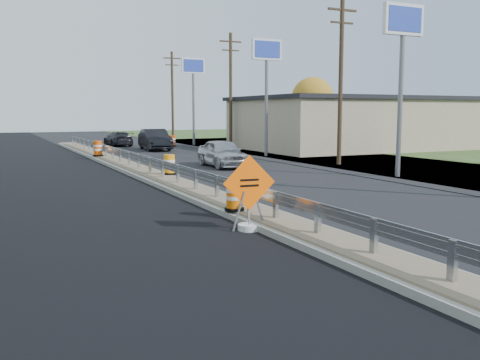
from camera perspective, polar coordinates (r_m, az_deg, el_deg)
name	(u,v)px	position (r m, az deg, el deg)	size (l,w,h in m)	color
ground	(217,203)	(17.95, -2.46, -2.48)	(140.00, 140.00, 0.00)	black
milled_overlay	(47,177)	(26.57, -19.93, 0.28)	(7.20, 120.00, 0.01)	black
median	(150,175)	(25.42, -9.57, 0.55)	(1.60, 55.00, 0.23)	gray
guardrail	(144,160)	(26.31, -10.20, 2.12)	(0.10, 46.15, 0.72)	silver
retail_building_near	(354,123)	(45.79, 12.07, 6.01)	(18.50, 12.50, 4.27)	tan
pylon_sign_south	(403,36)	(26.22, 16.96, 14.50)	(2.20, 0.30, 7.90)	slate
pylon_sign_mid	(267,60)	(36.85, 2.85, 12.61)	(2.20, 0.30, 7.90)	slate
pylon_sign_north	(193,74)	(49.57, -5.02, 11.22)	(2.20, 0.30, 7.90)	slate
utility_pole_smid	(341,78)	(31.34, 10.69, 10.61)	(1.90, 0.26, 9.40)	#473523
utility_pole_nmid	(231,89)	(44.34, -1.00, 9.72)	(1.90, 0.26, 9.40)	#473523
utility_pole_north	(172,94)	(58.30, -7.22, 9.08)	(1.90, 0.26, 9.40)	#473523
tree_far_yellow	(312,98)	(60.12, 7.73, 8.63)	(4.62, 4.62, 6.86)	#473523
caution_sign	(249,212)	(13.73, 0.99, -3.39)	(1.42, 0.59, 1.96)	white
barrel_median_near	(234,196)	(15.33, -0.61, -1.75)	(0.58, 0.58, 0.85)	black
barrel_median_mid	(169,165)	(24.34, -7.54, 1.60)	(0.61, 0.61, 0.90)	black
barrel_median_far	(98,149)	(35.34, -14.91, 3.23)	(0.67, 0.67, 0.98)	black
barrel_shoulder_far	(172,141)	(47.68, -7.22, 4.13)	(0.68, 0.68, 0.99)	black
car_silver	(223,153)	(29.75, -1.85, 2.89)	(1.81, 4.51, 1.54)	#BABBC0
car_dark_mid	(155,140)	(43.45, -9.06, 4.28)	(1.78, 5.10, 1.68)	black
car_dark_far	(118,139)	(49.29, -12.86, 4.31)	(1.81, 4.46, 1.29)	black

